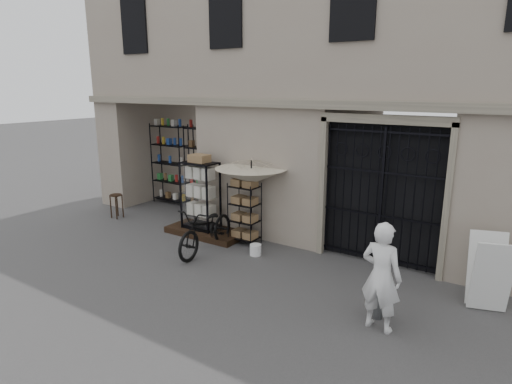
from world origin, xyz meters
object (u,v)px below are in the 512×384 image
Objects in this scene: shopkeeper at (377,328)px; market_umbrella at (251,172)px; white_bucket at (256,250)px; easel_sign at (489,273)px; wooden_stool at (117,205)px; display_cabinet at (200,199)px; wire_rack at (245,214)px; bicycle at (207,251)px; steel_bollard at (379,296)px.

market_umbrella is at bearing -21.34° from shopkeeper.
white_bucket is 0.20× the size of easel_sign.
white_bucket is at bearing -16.57° from shopkeeper.
wooden_stool reaches higher than white_bucket.
display_cabinet is 0.76× the size of market_umbrella.
easel_sign is at bearing 1.84° from white_bucket.
market_umbrella reaches higher than wire_rack.
display_cabinet is 2.68× the size of wooden_stool.
easel_sign is (5.11, -0.34, -0.07)m from wire_rack.
shopkeeper is (3.69, -2.03, -1.71)m from market_umbrella.
wire_rack is at bearing -129.70° from market_umbrella.
bicycle is at bearing -158.09° from white_bucket.
steel_bollard reaches higher than wooden_stool.
wooden_stool is (-2.86, -0.27, -0.55)m from display_cabinet.
bicycle is 4.19m from steel_bollard.
wire_rack is 1.17× the size of easel_sign.
market_umbrella is 3.01× the size of steel_bollard.
steel_bollard is at bearing -4.41° from display_cabinet.
easel_sign is at bearing -0.16° from bicycle.
display_cabinet is 5.27m from steel_bollard.
easel_sign reaches higher than steel_bollard.
wire_rack is 4.19m from wooden_stool.
shopkeeper is at bearing -72.59° from steel_bollard.
market_umbrella reaches higher than easel_sign.
market_umbrella is at bearing 68.13° from wire_rack.
market_umbrella is 1.18× the size of bicycle.
bicycle is 1.61× the size of easel_sign.
steel_bollard is at bearing -5.70° from wire_rack.
display_cabinet reaches higher than steel_bollard.
white_bucket is at bearing 0.20° from display_cabinet.
bicycle is at bearing -96.21° from wire_rack.
wire_rack reaches higher than easel_sign.
white_bucket is 0.13× the size of bicycle.
display_cabinet is at bearing 130.63° from bicycle.
easel_sign is (1.40, 1.27, 0.25)m from steel_bollard.
display_cabinet is 2.12m from white_bucket.
bicycle is 2.97× the size of wooden_stool.
market_umbrella is 1.91× the size of easel_sign.
wooden_stool is at bearing 165.34° from bicycle.
wooden_stool is (-4.16, -0.32, -0.36)m from wire_rack.
white_bucket is 4.79m from wooden_stool.
display_cabinet is at bearing -159.77° from wire_rack.
wooden_stool is at bearing -173.98° from market_umbrella.
white_bucket is at bearing 159.92° from steel_bollard.
market_umbrella is at bearing 154.20° from steel_bollard.
market_umbrella is 2.06m from bicycle.
white_bucket is 4.52m from easel_sign.
steel_bollard is at bearing -154.91° from easel_sign.
market_umbrella is at bearing 157.49° from easel_sign.
wooden_stool is at bearing -3.79° from shopkeeper.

